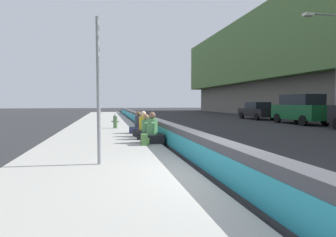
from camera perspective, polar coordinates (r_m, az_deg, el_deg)
The scene contains 13 objects.
ground_plane at distance 6.26m, azimuth 10.87°, elevation -12.24°, with size 160.00×160.00×0.00m, color #2B2B2D.
sidewalk_strip at distance 5.77m, azimuth -14.80°, elevation -12.92°, with size 80.00×4.40×0.14m, color #A8A59E.
jersey_barrier at distance 6.16m, azimuth 10.88°, elevation -8.43°, with size 76.00×0.45×0.85m.
route_sign_post at distance 7.06m, azimuth -14.06°, elevation 7.61°, with size 0.44×0.09×3.60m.
fire_hydrant at distance 16.87m, azimuth -10.74°, elevation -0.42°, with size 0.26×0.46×0.88m.
seated_person_foreground at distance 10.58m, azimuth -3.26°, elevation -3.01°, with size 0.75×0.86×1.17m.
seated_person_middle at distance 11.68m, azimuth -4.54°, elevation -2.61°, with size 0.72×0.82×1.05m.
seated_person_rear at distance 12.61m, azimuth -5.05°, elevation -2.03°, with size 0.83×0.93×1.15m.
seated_person_far at distance 13.95m, azimuth -6.05°, elevation -1.60°, with size 0.81×0.90×1.09m.
backpack at distance 10.03m, azimuth -4.82°, elevation -4.35°, with size 0.32×0.28×0.40m.
street_lamp at distance 23.39m, azimuth 30.62°, elevation 10.63°, with size 0.44×2.98×7.97m.
parked_car_third at distance 23.64m, azimuth 25.50°, elevation 1.81°, with size 4.81×2.09×2.28m.
parked_car_fourth at distance 28.82m, azimuth 17.77°, elevation 1.55°, with size 4.51×1.97×1.71m.
Camera 1 is at (-5.53, 2.40, 1.67)m, focal length 29.76 mm.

